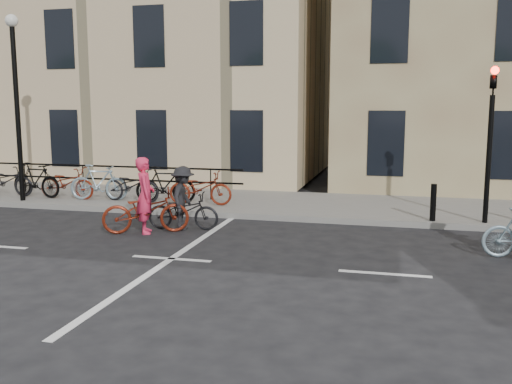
% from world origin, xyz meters
% --- Properties ---
extents(ground, '(120.00, 120.00, 0.00)m').
position_xyz_m(ground, '(0.00, 0.00, 0.00)').
color(ground, black).
rests_on(ground, ground).
extents(sidewalk, '(46.00, 4.00, 0.15)m').
position_xyz_m(sidewalk, '(-4.00, 6.00, 0.07)').
color(sidewalk, slate).
rests_on(sidewalk, ground).
extents(building_west, '(20.00, 10.00, 10.00)m').
position_xyz_m(building_west, '(-9.00, 13.00, 5.15)').
color(building_west, beige).
rests_on(building_west, sidewalk).
extents(traffic_light, '(0.18, 0.30, 3.90)m').
position_xyz_m(traffic_light, '(6.20, 4.34, 2.45)').
color(traffic_light, black).
rests_on(traffic_light, sidewalk).
extents(lamp_post, '(0.36, 0.36, 5.28)m').
position_xyz_m(lamp_post, '(-6.50, 4.40, 3.49)').
color(lamp_post, black).
rests_on(lamp_post, sidewalk).
extents(bollard_east, '(0.14, 0.14, 0.90)m').
position_xyz_m(bollard_east, '(5.00, 4.25, 0.60)').
color(bollard_east, black).
rests_on(bollard_east, sidewalk).
extents(parked_bikes, '(8.30, 1.23, 1.05)m').
position_xyz_m(parked_bikes, '(-4.35, 5.04, 0.64)').
color(parked_bikes, black).
rests_on(parked_bikes, sidewalk).
extents(cyclist_pink, '(2.08, 1.45, 1.75)m').
position_xyz_m(cyclist_pink, '(-1.44, 1.96, 0.61)').
color(cyclist_pink, maroon).
rests_on(cyclist_pink, ground).
extents(cyclist_dark, '(1.75, 1.03, 1.51)m').
position_xyz_m(cyclist_dark, '(-0.74, 2.52, 0.59)').
color(cyclist_dark, black).
rests_on(cyclist_dark, ground).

